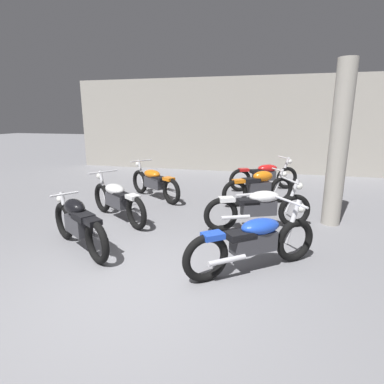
{
  "coord_description": "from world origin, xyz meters",
  "views": [
    {
      "loc": [
        1.63,
        -3.24,
        2.17
      ],
      "look_at": [
        0.0,
        3.08,
        0.55
      ],
      "focal_mm": 28.96,
      "sensor_mm": 36.0,
      "label": 1
    }
  ],
  "objects": [
    {
      "name": "motorcycle_right_row_1",
      "position": [
        1.46,
        2.63,
        0.45
      ],
      "size": [
        2.03,
        1.06,
        0.97
      ],
      "color": "black",
      "rests_on": "ground"
    },
    {
      "name": "motorcycle_left_row_1",
      "position": [
        -1.47,
        2.46,
        0.45
      ],
      "size": [
        1.84,
        1.33,
        0.97
      ],
      "color": "black",
      "rests_on": "ground"
    },
    {
      "name": "ground_plane",
      "position": [
        0.0,
        0.0,
        0.0
      ],
      "size": [
        60.0,
        60.0,
        0.0
      ],
      "primitive_type": "plane",
      "color": "gray"
    },
    {
      "name": "support_pillar",
      "position": [
        2.88,
        3.32,
        1.6
      ],
      "size": [
        0.36,
        0.36,
        3.2
      ],
      "primitive_type": "cylinder",
      "color": "#9E998E",
      "rests_on": "ground"
    },
    {
      "name": "motorcycle_right_row_3",
      "position": [
        1.46,
        6.02,
        0.45
      ],
      "size": [
        1.98,
        1.13,
        0.97
      ],
      "color": "black",
      "rests_on": "ground"
    },
    {
      "name": "motorcycle_left_row_0",
      "position": [
        -1.36,
        0.92,
        0.46
      ],
      "size": [
        1.7,
        1.18,
        0.88
      ],
      "color": "black",
      "rests_on": "ground"
    },
    {
      "name": "motorcycle_right_row_2",
      "position": [
        1.38,
        4.39,
        0.46
      ],
      "size": [
        1.72,
        1.15,
        0.88
      ],
      "color": "black",
      "rests_on": "ground"
    },
    {
      "name": "back_wall",
      "position": [
        0.0,
        9.07,
        1.8
      ],
      "size": [
        12.84,
        0.24,
        3.6
      ],
      "primitive_type": "cube",
      "color": "#9E998E",
      "rests_on": "ground"
    },
    {
      "name": "motorcycle_right_row_0",
      "position": [
        1.47,
        0.91,
        0.45
      ],
      "size": [
        1.77,
        1.43,
        0.97
      ],
      "color": "black",
      "rests_on": "ground"
    },
    {
      "name": "motorcycle_left_row_2",
      "position": [
        -1.36,
        4.3,
        0.45
      ],
      "size": [
        1.84,
        1.34,
        0.97
      ],
      "color": "black",
      "rests_on": "ground"
    }
  ]
}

